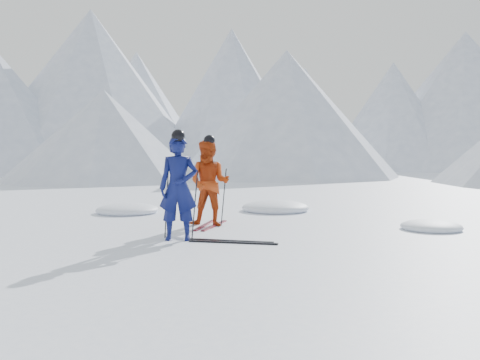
# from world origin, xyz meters

# --- Properties ---
(ground) EXTENTS (160.00, 160.00, 0.00)m
(ground) POSITION_xyz_m (0.00, 0.00, 0.00)
(ground) COLOR white
(ground) RESTS_ON ground
(mountain_range) EXTENTS (106.15, 62.94, 15.53)m
(mountain_range) POSITION_xyz_m (5.71, 35.31, 6.72)
(mountain_range) COLOR #B2BCD1
(mountain_range) RESTS_ON ground
(skier_blue) EXTENTS (0.82, 0.63, 2.03)m
(skier_blue) POSITION_xyz_m (-2.56, -0.93, 1.01)
(skier_blue) COLOR #0D144F
(skier_blue) RESTS_ON ground
(skier_red) EXTENTS (0.97, 0.75, 1.99)m
(skier_red) POSITION_xyz_m (-2.51, 1.02, 1.00)
(skier_red) COLOR #B4380E
(skier_red) RESTS_ON ground
(pole_blue_left) EXTENTS (0.13, 0.09, 1.35)m
(pole_blue_left) POSITION_xyz_m (-2.86, -0.78, 0.68)
(pole_blue_left) COLOR black
(pole_blue_left) RESTS_ON ground
(pole_blue_right) EXTENTS (0.13, 0.08, 1.35)m
(pole_blue_right) POSITION_xyz_m (-2.31, -0.68, 0.68)
(pole_blue_right) COLOR black
(pole_blue_right) RESTS_ON ground
(pole_red_left) EXTENTS (0.13, 0.10, 1.32)m
(pole_red_left) POSITION_xyz_m (-2.81, 1.27, 0.66)
(pole_red_left) COLOR black
(pole_red_left) RESTS_ON ground
(pole_red_right) EXTENTS (0.13, 0.09, 1.32)m
(pole_red_right) POSITION_xyz_m (-2.21, 1.17, 0.66)
(pole_red_right) COLOR black
(pole_red_right) RESTS_ON ground
(ski_worn_left) EXTENTS (0.15, 1.70, 0.03)m
(ski_worn_left) POSITION_xyz_m (-2.63, 1.02, 0.01)
(ski_worn_left) COLOR black
(ski_worn_left) RESTS_ON ground
(ski_worn_right) EXTENTS (0.15, 1.70, 0.03)m
(ski_worn_right) POSITION_xyz_m (-2.39, 1.02, 0.01)
(ski_worn_right) COLOR black
(ski_worn_right) RESTS_ON ground
(ski_loose_a) EXTENTS (1.70, 0.14, 0.03)m
(ski_loose_a) POSITION_xyz_m (-1.55, -0.90, 0.01)
(ski_loose_a) COLOR black
(ski_loose_a) RESTS_ON ground
(ski_loose_b) EXTENTS (1.70, 0.10, 0.03)m
(ski_loose_b) POSITION_xyz_m (-1.45, -1.05, 0.01)
(ski_loose_b) COLOR black
(ski_loose_b) RESTS_ON ground
(snow_lumps) EXTENTS (9.40, 4.47, 0.43)m
(snow_lumps) POSITION_xyz_m (-2.29, 3.46, 0.00)
(snow_lumps) COLOR white
(snow_lumps) RESTS_ON ground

